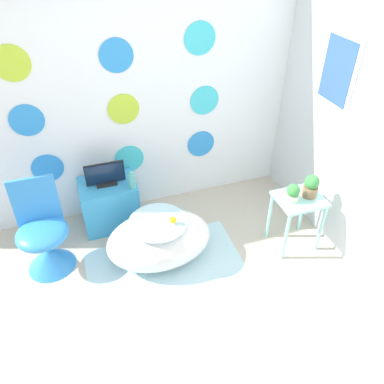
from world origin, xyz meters
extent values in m
plane|color=#BCB29E|center=(0.00, 0.00, 0.00)|extent=(12.00, 12.00, 0.00)
cube|color=white|center=(0.00, 1.76, 1.30)|extent=(4.41, 0.04, 2.60)
cylinder|color=#2D8CE0|center=(-0.76, 1.73, 0.63)|extent=(0.30, 0.01, 0.30)
cylinder|color=#3DC6D6|center=(0.02, 1.73, 0.58)|extent=(0.30, 0.01, 0.30)
cylinder|color=#2D8CE0|center=(0.80, 1.73, 0.61)|extent=(0.30, 0.01, 0.30)
cylinder|color=#2D8CE0|center=(-0.82, 1.73, 1.14)|extent=(0.30, 0.01, 0.30)
cylinder|color=#B2D633|center=(0.02, 1.73, 1.12)|extent=(0.30, 0.01, 0.30)
cylinder|color=#3DC6D6|center=(0.83, 1.73, 1.10)|extent=(0.30, 0.01, 0.30)
cylinder|color=#B2D633|center=(-0.81, 1.73, 1.63)|extent=(0.30, 0.01, 0.30)
cylinder|color=#2D8CE0|center=(0.02, 1.73, 1.61)|extent=(0.30, 0.01, 0.30)
cylinder|color=#3DC6D6|center=(0.77, 1.73, 1.69)|extent=(0.30, 0.01, 0.30)
cube|color=silver|center=(1.72, 0.87, 1.30)|extent=(0.04, 2.74, 2.60)
cube|color=white|center=(1.69, 0.95, 1.55)|extent=(0.02, 0.44, 0.60)
cube|color=#3359B2|center=(1.68, 0.95, 1.55)|extent=(0.01, 0.36, 0.52)
cube|color=silver|center=(0.11, 0.69, 0.00)|extent=(1.40, 0.92, 0.01)
ellipsoid|color=white|center=(0.09, 0.85, 0.23)|extent=(0.94, 0.63, 0.46)
cylinder|color=#B2DBEA|center=(0.09, 0.85, 0.44)|extent=(0.52, 0.52, 0.01)
sphere|color=yellow|center=(0.21, 0.78, 0.49)|extent=(0.06, 0.06, 0.06)
sphere|color=yellow|center=(0.21, 0.77, 0.52)|extent=(0.04, 0.04, 0.04)
cone|color=orange|center=(0.21, 0.76, 0.52)|extent=(0.02, 0.02, 0.02)
cone|color=#338CE0|center=(-0.87, 1.08, 0.11)|extent=(0.42, 0.42, 0.22)
ellipsoid|color=#338CE0|center=(-0.87, 1.08, 0.40)|extent=(0.44, 0.44, 0.15)
cube|color=#338CE0|center=(-0.87, 1.24, 0.62)|extent=(0.38, 0.10, 0.45)
cube|color=#389ED6|center=(-0.25, 1.50, 0.25)|extent=(0.54, 0.42, 0.49)
cube|color=white|center=(-0.25, 1.29, 0.33)|extent=(0.46, 0.01, 0.14)
cube|color=black|center=(-0.25, 1.50, 0.50)|extent=(0.19, 0.12, 0.02)
cube|color=black|center=(-0.25, 1.50, 0.61)|extent=(0.37, 0.01, 0.22)
cube|color=#0F1E38|center=(-0.25, 1.49, 0.61)|extent=(0.35, 0.01, 0.20)
cylinder|color=#51B2AD|center=(-0.03, 1.35, 0.57)|extent=(0.06, 0.06, 0.16)
cylinder|color=#51B2AD|center=(-0.03, 1.35, 0.66)|extent=(0.03, 0.03, 0.02)
cube|color=#99E0D8|center=(1.35, 0.64, 0.54)|extent=(0.42, 0.36, 0.02)
cylinder|color=#99E0D8|center=(1.16, 0.49, 0.26)|extent=(0.03, 0.03, 0.53)
cylinder|color=#99E0D8|center=(1.53, 0.49, 0.26)|extent=(0.03, 0.03, 0.53)
cylinder|color=#99E0D8|center=(1.16, 0.79, 0.26)|extent=(0.03, 0.03, 0.53)
cylinder|color=#99E0D8|center=(1.53, 0.79, 0.26)|extent=(0.03, 0.03, 0.53)
cylinder|color=beige|center=(1.25, 0.63, 0.58)|extent=(0.12, 0.12, 0.06)
sphere|color=#3D8E42|center=(1.25, 0.63, 0.67)|extent=(0.12, 0.12, 0.12)
cylinder|color=#8C6B4C|center=(1.44, 0.65, 0.60)|extent=(0.13, 0.13, 0.09)
sphere|color=#3D8E42|center=(1.44, 0.65, 0.70)|extent=(0.13, 0.13, 0.13)
camera|label=1|loc=(-0.40, -1.53, 2.60)|focal=35.00mm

